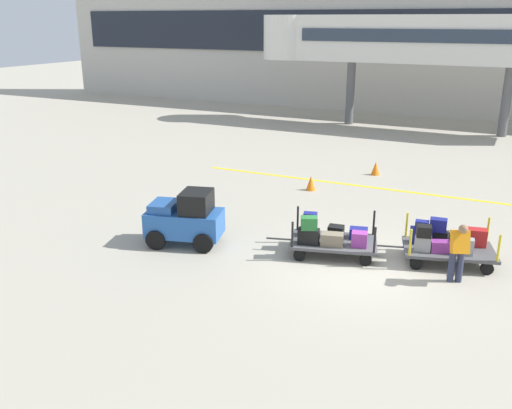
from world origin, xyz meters
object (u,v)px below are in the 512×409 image
(baggage_cart_lead, at_px, (331,237))
(baggage_cart_middle, at_px, (446,242))
(baggage_tug, at_px, (186,219))
(baggage_handler, at_px, (459,250))
(safety_cone_far, at_px, (376,168))
(safety_cone_near, at_px, (311,183))

(baggage_cart_lead, distance_m, baggage_cart_middle, 3.00)
(baggage_tug, distance_m, baggage_handler, 7.28)
(baggage_tug, distance_m, safety_cone_far, 10.17)
(baggage_handler, distance_m, safety_cone_far, 9.95)
(baggage_cart_middle, bearing_deg, baggage_cart_lead, -162.23)
(baggage_handler, bearing_deg, safety_cone_near, 136.00)
(baggage_tug, relative_size, baggage_cart_middle, 0.75)
(baggage_tug, xyz_separation_m, baggage_handler, (7.24, 0.79, 0.11))
(safety_cone_near, relative_size, safety_cone_far, 1.00)
(baggage_tug, relative_size, safety_cone_far, 4.22)
(baggage_tug, relative_size, baggage_handler, 1.49)
(baggage_cart_lead, relative_size, baggage_cart_middle, 1.00)
(baggage_cart_lead, distance_m, baggage_handler, 3.33)
(safety_cone_far, bearing_deg, baggage_tug, -106.65)
(baggage_tug, bearing_deg, safety_cone_near, 78.75)
(baggage_tug, xyz_separation_m, safety_cone_near, (1.30, 6.52, -0.48))
(baggage_cart_middle, bearing_deg, baggage_tug, -163.68)
(baggage_cart_lead, xyz_separation_m, safety_cone_near, (-2.64, 5.45, -0.24))
(baggage_cart_lead, xyz_separation_m, safety_cone_far, (-1.03, 8.66, -0.24))
(baggage_cart_lead, xyz_separation_m, baggage_handler, (3.30, -0.29, 0.35))
(baggage_cart_lead, height_order, safety_cone_near, baggage_cart_lead)
(baggage_cart_middle, relative_size, safety_cone_near, 5.61)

